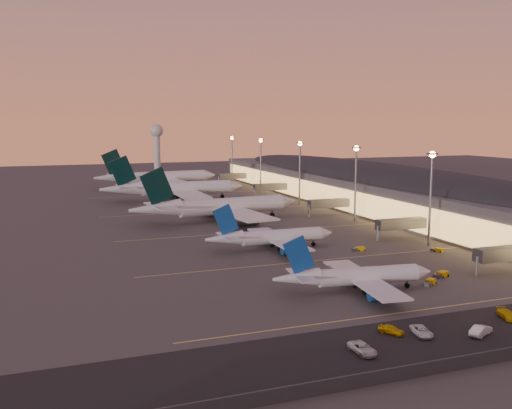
% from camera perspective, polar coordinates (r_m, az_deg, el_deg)
% --- Properties ---
extents(ground, '(700.00, 700.00, 0.00)m').
position_cam_1_polar(ground, '(145.71, 5.45, -5.14)').
color(ground, '#43403E').
extents(airliner_narrow_south, '(33.68, 30.28, 12.02)m').
position_cam_1_polar(airliner_narrow_south, '(116.04, 9.81, -7.13)').
color(airliner_narrow_south, silver).
rests_on(airliner_narrow_south, ground).
extents(airliner_narrow_north, '(35.96, 31.98, 12.90)m').
position_cam_1_polar(airliner_narrow_north, '(151.55, 1.51, -3.29)').
color(airliner_narrow_north, silver).
rests_on(airliner_narrow_north, ground).
extents(airliner_wide_near, '(60.99, 55.94, 19.51)m').
position_cam_1_polar(airliner_wide_near, '(194.41, -3.84, -0.25)').
color(airliner_wide_near, silver).
rests_on(airliner_wide_near, ground).
extents(airliner_wide_mid, '(62.37, 56.53, 20.03)m').
position_cam_1_polar(airliner_wide_mid, '(248.41, -8.18, 1.57)').
color(airliner_wide_mid, silver).
rests_on(airliner_wide_mid, ground).
extents(airliner_wide_far, '(64.17, 58.60, 20.53)m').
position_cam_1_polar(airliner_wide_far, '(299.62, -9.83, 2.68)').
color(airliner_wide_far, silver).
rests_on(airliner_wide_far, ground).
extents(terminal_building, '(56.35, 255.00, 17.46)m').
position_cam_1_polar(terminal_building, '(236.53, 11.35, 2.04)').
color(terminal_building, '#525157').
rests_on(terminal_building, ground).
extents(light_masts, '(2.20, 217.20, 25.90)m').
position_cam_1_polar(light_masts, '(216.62, 6.62, 3.92)').
color(light_masts, gray).
rests_on(light_masts, ground).
extents(radar_tower, '(9.00, 9.00, 32.50)m').
position_cam_1_polar(radar_tower, '(394.30, -9.90, 6.40)').
color(radar_tower, silver).
rests_on(radar_tower, ground).
extents(service_lane, '(260.00, 16.00, 0.01)m').
position_cam_1_polar(service_lane, '(100.44, 19.79, -11.81)').
color(service_lane, black).
rests_on(service_lane, ground).
extents(lane_markings, '(90.00, 180.36, 0.00)m').
position_cam_1_polar(lane_markings, '(181.74, -0.04, -2.42)').
color(lane_markings, '#D8C659').
rests_on(lane_markings, ground).
extents(baggage_tug_a, '(4.27, 2.84, 1.19)m').
position_cam_1_polar(baggage_tug_a, '(132.06, 18.03, -6.68)').
color(baggage_tug_a, '#D3A406').
rests_on(baggage_tug_a, ground).
extents(baggage_tug_b, '(4.00, 3.28, 1.13)m').
position_cam_1_polar(baggage_tug_b, '(125.23, 16.99, -7.45)').
color(baggage_tug_b, '#D3A406').
rests_on(baggage_tug_b, ground).
extents(baggage_tug_c, '(3.54, 1.67, 1.04)m').
position_cam_1_polar(baggage_tug_c, '(153.12, 10.26, -4.40)').
color(baggage_tug_c, '#D3A406').
rests_on(baggage_tug_c, ground).
extents(baggage_tug_d, '(2.49, 3.51, 0.98)m').
position_cam_1_polar(baggage_tug_d, '(157.18, 17.69, -4.34)').
color(baggage_tug_d, '#D3A406').
rests_on(baggage_tug_d, ground).
extents(service_van_a, '(2.61, 5.39, 1.48)m').
position_cam_1_polar(service_van_a, '(87.55, 10.60, -13.95)').
color(service_van_a, silver).
rests_on(service_van_a, ground).
extents(service_van_b, '(3.59, 4.50, 1.44)m').
position_cam_1_polar(service_van_b, '(95.84, 13.38, -12.06)').
color(service_van_b, '#D3A406').
rests_on(service_van_b, ground).
extents(service_van_c, '(3.28, 5.37, 1.39)m').
position_cam_1_polar(service_van_c, '(96.44, 16.23, -12.05)').
color(service_van_c, silver).
rests_on(service_van_c, ground).
extents(service_van_d, '(3.34, 5.28, 1.42)m').
position_cam_1_polar(service_van_d, '(109.16, 23.81, -10.02)').
color(service_van_d, '#D3A406').
rests_on(service_van_d, ground).
extents(service_van_e, '(5.28, 3.66, 1.65)m').
position_cam_1_polar(service_van_e, '(99.39, 21.56, -11.61)').
color(service_van_e, silver).
rests_on(service_van_e, ground).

